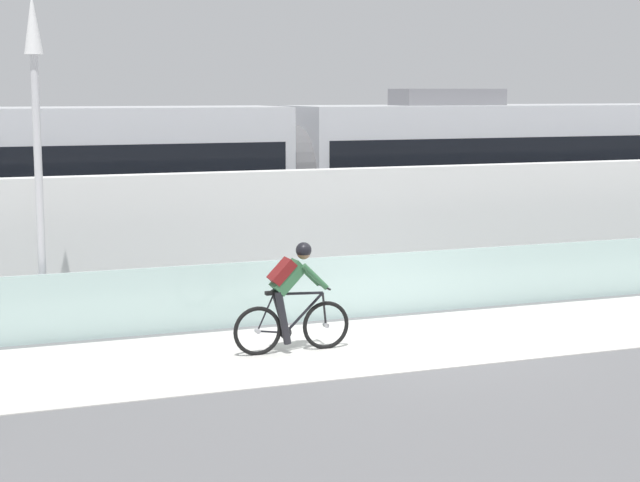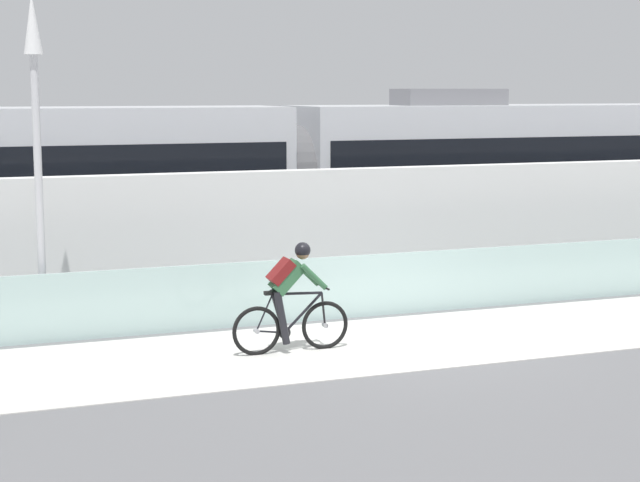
# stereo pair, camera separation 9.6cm
# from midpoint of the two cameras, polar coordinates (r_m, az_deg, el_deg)

# --- Properties ---
(ground_plane) EXTENTS (200.00, 200.00, 0.00)m
(ground_plane) POSITION_cam_midpoint_polar(r_m,az_deg,el_deg) (15.82, 4.29, -5.55)
(ground_plane) COLOR slate
(bike_path_deck) EXTENTS (32.00, 3.20, 0.01)m
(bike_path_deck) POSITION_cam_midpoint_polar(r_m,az_deg,el_deg) (15.82, 4.29, -5.53)
(bike_path_deck) COLOR silver
(bike_path_deck) RESTS_ON ground
(glass_parapet) EXTENTS (32.00, 0.05, 1.05)m
(glass_parapet) POSITION_cam_midpoint_polar(r_m,az_deg,el_deg) (17.36, 1.71, -2.51)
(glass_parapet) COLOR silver
(glass_parapet) RESTS_ON ground
(concrete_barrier_wall) EXTENTS (32.00, 0.36, 2.36)m
(concrete_barrier_wall) POSITION_cam_midpoint_polar(r_m,az_deg,el_deg) (18.91, -0.38, 0.38)
(concrete_barrier_wall) COLOR white
(concrete_barrier_wall) RESTS_ON ground
(tram_rail_near) EXTENTS (32.00, 0.08, 0.01)m
(tram_rail_near) POSITION_cam_midpoint_polar(r_m,az_deg,el_deg) (21.41, -2.70, -1.89)
(tram_rail_near) COLOR #595654
(tram_rail_near) RESTS_ON ground
(tram_rail_far) EXTENTS (32.00, 0.08, 0.01)m
(tram_rail_far) POSITION_cam_midpoint_polar(r_m,az_deg,el_deg) (22.76, -3.83, -1.29)
(tram_rail_far) COLOR #595654
(tram_rail_far) RESTS_ON ground
(tram) EXTENTS (22.56, 2.54, 3.81)m
(tram) POSITION_cam_midpoint_polar(r_m,az_deg,el_deg) (22.01, -1.97, 3.36)
(tram) COLOR silver
(tram) RESTS_ON ground
(cyclist_on_bike) EXTENTS (1.77, 0.58, 1.61)m
(cyclist_on_bike) POSITION_cam_midpoint_polar(r_m,az_deg,el_deg) (15.00, -1.76, -3.17)
(cyclist_on_bike) COLOR black
(cyclist_on_bike) RESTS_ON ground
(lamp_post_antenna) EXTENTS (0.28, 0.28, 5.20)m
(lamp_post_antenna) POSITION_cam_midpoint_polar(r_m,az_deg,el_deg) (16.13, -15.46, 6.26)
(lamp_post_antenna) COLOR gray
(lamp_post_antenna) RESTS_ON ground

